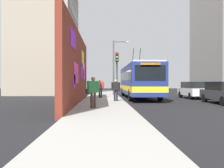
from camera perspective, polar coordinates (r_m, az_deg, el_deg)
ground_plane at (r=20.79m, az=2.32°, el=-3.82°), size 80.00×80.00×0.00m
sidewalk_slab at (r=20.72m, az=-2.10°, el=-3.62°), size 48.00×3.20×0.15m
graffiti_wall at (r=16.57m, az=-8.20°, el=3.59°), size 13.54×0.32×4.90m
building_far_left at (r=34.35m, az=-15.14°, el=12.15°), size 11.40×7.34×17.05m
building_far_right at (r=42.16m, az=24.59°, el=10.18°), size 12.16×6.10×17.41m
city_bus at (r=23.38m, az=6.27°, el=0.98°), size 11.68×2.68×4.94m
parked_car_dark_gray at (r=19.01m, az=24.79°, el=-1.74°), size 4.41×1.77×1.58m
parked_car_white at (r=24.16m, az=18.77°, el=-1.27°), size 4.26×1.95×1.58m
pedestrian_midblock at (r=21.51m, az=-2.79°, el=-0.70°), size 0.22×0.74×1.65m
pedestrian_near_wall at (r=13.07m, az=-4.50°, el=-1.35°), size 0.22×0.75×1.68m
pedestrian_at_curb at (r=17.93m, az=0.88°, el=-1.06°), size 0.22×0.65×1.59m
traffic_light at (r=22.02m, az=1.17°, el=3.99°), size 0.49×0.28×4.09m
street_lamp at (r=27.23m, az=0.82°, el=4.93°), size 0.44×1.83×6.08m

